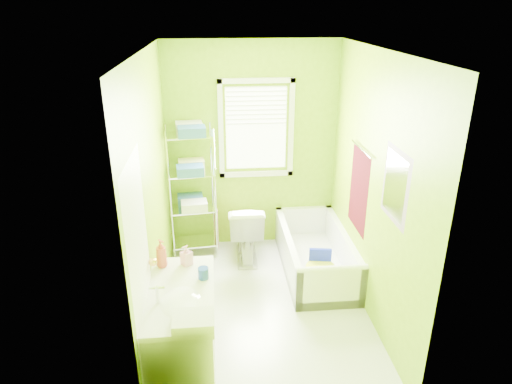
{
  "coord_description": "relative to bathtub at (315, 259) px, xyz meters",
  "views": [
    {
      "loc": [
        -0.46,
        -3.97,
        2.96
      ],
      "look_at": [
        -0.06,
        0.25,
        1.21
      ],
      "focal_mm": 32.0,
      "sensor_mm": 36.0,
      "label": 1
    }
  ],
  "objects": [
    {
      "name": "right_wall_decor",
      "position": [
        0.36,
        -0.65,
        1.16
      ],
      "size": [
        0.04,
        1.48,
        1.17
      ],
      "color": "#43070E",
      "rests_on": "ground"
    },
    {
      "name": "toilet",
      "position": [
        -0.8,
        0.39,
        0.21
      ],
      "size": [
        0.44,
        0.75,
        0.76
      ],
      "primitive_type": "imported",
      "rotation": [
        0.0,
        0.0,
        3.12
      ],
      "color": "white",
      "rests_on": "ground"
    },
    {
      "name": "wire_shelf_unit",
      "position": [
        -1.42,
        0.59,
        0.86
      ],
      "size": [
        0.59,
        0.47,
        1.68
      ],
      "color": "silver",
      "rests_on": "ground"
    },
    {
      "name": "room_envelope",
      "position": [
        -0.68,
        -0.63,
        1.38
      ],
      "size": [
        2.14,
        2.94,
        2.62
      ],
      "color": "#77A407",
      "rests_on": "ground"
    },
    {
      "name": "window",
      "position": [
        -0.63,
        0.79,
        1.45
      ],
      "size": [
        0.92,
        0.05,
        1.22
      ],
      "color": "white",
      "rests_on": "ground"
    },
    {
      "name": "vanity",
      "position": [
        -1.46,
        -1.48,
        0.27
      ],
      "size": [
        0.56,
        1.09,
        1.08
      ],
      "color": "white",
      "rests_on": "ground"
    },
    {
      "name": "bathtub",
      "position": [
        0.0,
        0.0,
        0.0
      ],
      "size": [
        0.74,
        1.59,
        0.51
      ],
      "color": "white",
      "rests_on": "ground"
    },
    {
      "name": "ground",
      "position": [
        -0.68,
        -0.63,
        -0.16
      ],
      "size": [
        2.9,
        2.9,
        0.0
      ],
      "primitive_type": "plane",
      "color": "silver",
      "rests_on": "ground"
    },
    {
      "name": "door",
      "position": [
        -1.72,
        -1.63,
        0.84
      ],
      "size": [
        0.09,
        0.8,
        2.0
      ],
      "color": "white",
      "rests_on": "ground"
    }
  ]
}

